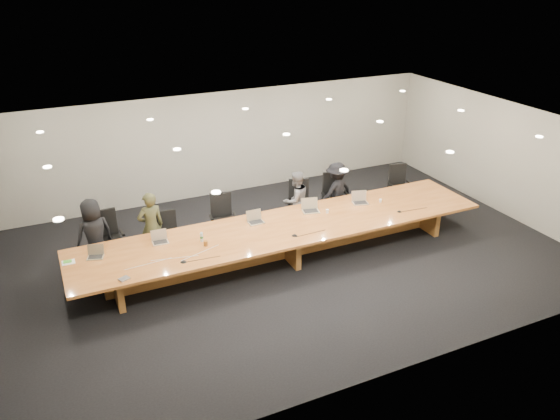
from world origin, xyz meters
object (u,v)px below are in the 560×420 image
object	(u,v)px
laptop_a	(95,252)
av_box	(124,279)
person_b	(151,226)
person_c	(296,200)
laptop_b	(160,237)
chair_right	(335,197)
mic_left	(183,261)
person_d	(336,191)
amber_mug	(206,243)
chair_mid_right	(300,204)
chair_far_right	(400,186)
laptop_d	(311,206)
paper_cup_near	(327,211)
laptop_c	(256,217)
conference_table	(286,236)
water_bottle	(202,237)
chair_mid_left	(223,219)
chair_left	(169,234)
chair_far_left	(109,238)
mic_right	(399,211)
laptop_e	(361,198)
mic_center	(295,235)
paper_cup_far	(380,201)

from	to	relation	value
laptop_a	av_box	xyz separation A→B (m)	(0.35, -1.01, -0.10)
person_b	person_c	distance (m)	3.43
laptop_b	av_box	distance (m)	1.42
chair_right	mic_left	xyz separation A→B (m)	(-4.30, -1.78, 0.17)
person_d	amber_mug	distance (m)	3.98
chair_right	av_box	size ratio (longest dim) A/B	6.71
person_b	laptop_a	distance (m)	1.51
person_d	chair_mid_right	bearing A→B (deg)	-15.11
chair_far_right	laptop_d	distance (m)	3.15
paper_cup_near	laptop_c	bearing A→B (deg)	172.78
conference_table	chair_far_right	bearing A→B (deg)	17.37
chair_far_right	water_bottle	xyz separation A→B (m)	(-5.67, -1.12, 0.29)
chair_mid_left	laptop_a	size ratio (longest dim) A/B	3.82
person_c	laptop_d	bearing A→B (deg)	76.88
chair_far_right	laptop_c	size ratio (longest dim) A/B	3.32
chair_mid_right	chair_left	bearing A→B (deg)	-159.51
chair_far_left	mic_right	distance (m)	6.34
person_c	laptop_e	xyz separation A→B (m)	(1.25, -0.84, 0.17)
paper_cup_near	conference_table	bearing A→B (deg)	-169.66
amber_mug	mic_center	distance (m)	1.82
laptop_d	chair_mid_right	bearing A→B (deg)	93.28
person_c	laptop_c	size ratio (longest dim) A/B	4.28
chair_left	chair_far_right	bearing A→B (deg)	5.55
chair_mid_right	water_bottle	world-z (taller)	chair_mid_right
chair_far_left	mic_center	distance (m)	3.89
amber_mug	av_box	xyz separation A→B (m)	(-1.70, -0.59, -0.04)
laptop_b	water_bottle	xyz separation A→B (m)	(0.77, -0.29, -0.03)
chair_mid_right	person_b	xyz separation A→B (m)	(-3.58, -0.12, 0.20)
chair_far_left	laptop_e	xyz separation A→B (m)	(5.55, -0.99, 0.30)
laptop_c	amber_mug	bearing A→B (deg)	-157.77
laptop_a	mic_right	size ratio (longest dim) A/B	2.91
chair_mid_left	laptop_a	distance (m)	3.06
laptop_b	paper_cup_far	world-z (taller)	laptop_b
av_box	mic_center	xyz separation A→B (m)	(3.48, 0.23, 0.00)
laptop_c	paper_cup_far	world-z (taller)	laptop_c
chair_left	laptop_d	bearing A→B (deg)	-8.45
chair_mid_left	mic_left	size ratio (longest dim) A/B	9.35
paper_cup_near	mic_left	distance (m)	3.59
laptop_a	amber_mug	world-z (taller)	laptop_a
conference_table	chair_right	bearing A→B (deg)	32.42
conference_table	chair_far_right	distance (m)	4.03
laptop_c	mic_right	bearing A→B (deg)	-14.85
chair_far_left	person_c	world-z (taller)	person_c
chair_mid_right	mic_right	xyz separation A→B (m)	(1.66, -1.68, 0.19)
chair_far_left	chair_mid_left	size ratio (longest dim) A/B	1.03
chair_far_left	conference_table	bearing A→B (deg)	-24.44
laptop_a	mic_center	distance (m)	3.91
person_c	laptop_c	xyz separation A→B (m)	(-1.33, -0.77, 0.16)
chair_mid_left	person_c	size ratio (longest dim) A/B	0.79
chair_far_left	mic_left	world-z (taller)	chair_far_left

